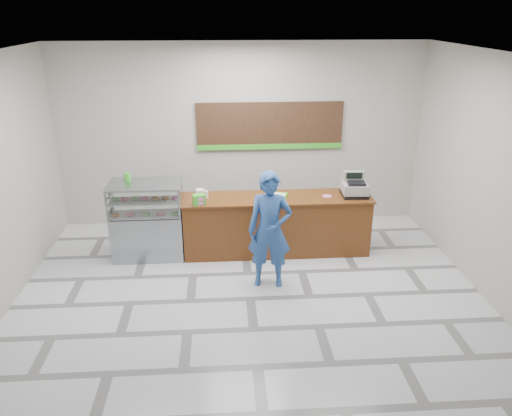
{
  "coord_description": "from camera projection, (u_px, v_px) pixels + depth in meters",
  "views": [
    {
      "loc": [
        -0.35,
        -6.4,
        4.05
      ],
      "look_at": [
        0.15,
        0.9,
        1.1
      ],
      "focal_mm": 35.0,
      "sensor_mm": 36.0,
      "label": 1
    }
  ],
  "objects": [
    {
      "name": "floor",
      "position": [
        250.0,
        299.0,
        7.46
      ],
      "size": [
        7.0,
        7.0,
        0.0
      ],
      "primitive_type": "plane",
      "color": "silver",
      "rests_on": "ground"
    },
    {
      "name": "back_wall",
      "position": [
        241.0,
        136.0,
        9.58
      ],
      "size": [
        7.0,
        0.0,
        7.0
      ],
      "primitive_type": "plane",
      "rotation": [
        1.57,
        0.0,
        0.0
      ],
      "color": "#B2ADA4",
      "rests_on": "floor"
    },
    {
      "name": "ceiling",
      "position": [
        249.0,
        55.0,
        6.15
      ],
      "size": [
        7.0,
        7.0,
        0.0
      ],
      "primitive_type": "plane",
      "rotation": [
        3.14,
        0.0,
        0.0
      ],
      "color": "silver",
      "rests_on": "back_wall"
    },
    {
      "name": "sales_counter",
      "position": [
        276.0,
        224.0,
        8.73
      ],
      "size": [
        3.26,
        0.76,
        1.03
      ],
      "color": "brown",
      "rests_on": "floor"
    },
    {
      "name": "display_case",
      "position": [
        148.0,
        219.0,
        8.53
      ],
      "size": [
        1.22,
        0.72,
        1.33
      ],
      "color": "gray",
      "rests_on": "floor"
    },
    {
      "name": "menu_board",
      "position": [
        270.0,
        127.0,
        9.5
      ],
      "size": [
        2.8,
        0.06,
        0.9
      ],
      "color": "black",
      "rests_on": "back_wall"
    },
    {
      "name": "cash_register",
      "position": [
        354.0,
        187.0,
        8.56
      ],
      "size": [
        0.45,
        0.47,
        0.4
      ],
      "rotation": [
        0.0,
        0.0,
        -0.06
      ],
      "color": "black",
      "rests_on": "sales_counter"
    },
    {
      "name": "card_terminal",
      "position": [
        345.0,
        195.0,
        8.56
      ],
      "size": [
        0.09,
        0.17,
        0.04
      ],
      "primitive_type": "cube",
      "rotation": [
        0.0,
        0.0,
        0.04
      ],
      "color": "black",
      "rests_on": "sales_counter"
    },
    {
      "name": "serving_tray",
      "position": [
        276.0,
        195.0,
        8.6
      ],
      "size": [
        0.44,
        0.37,
        0.02
      ],
      "rotation": [
        0.0,
        0.0,
        -0.31
      ],
      "color": "#41CC15",
      "rests_on": "sales_counter"
    },
    {
      "name": "napkin_box",
      "position": [
        200.0,
        192.0,
        8.59
      ],
      "size": [
        0.13,
        0.13,
        0.11
      ],
      "primitive_type": "cube",
      "rotation": [
        0.0,
        0.0,
        0.01
      ],
      "color": "white",
      "rests_on": "sales_counter"
    },
    {
      "name": "straw_cup",
      "position": [
        206.0,
        194.0,
        8.5
      ],
      "size": [
        0.08,
        0.08,
        0.12
      ],
      "primitive_type": "cylinder",
      "color": "silver",
      "rests_on": "sales_counter"
    },
    {
      "name": "promo_box",
      "position": [
        199.0,
        200.0,
        8.17
      ],
      "size": [
        0.22,
        0.17,
        0.18
      ],
      "primitive_type": "cube",
      "rotation": [
        0.0,
        0.0,
        0.22
      ],
      "color": "green",
      "rests_on": "sales_counter"
    },
    {
      "name": "donut_decal",
      "position": [
        327.0,
        196.0,
        8.58
      ],
      "size": [
        0.16,
        0.16,
        0.0
      ],
      "primitive_type": "cylinder",
      "color": "pink",
      "rests_on": "sales_counter"
    },
    {
      "name": "green_cup_left",
      "position": [
        127.0,
        177.0,
        8.38
      ],
      "size": [
        0.09,
        0.09,
        0.14
      ],
      "primitive_type": "cylinder",
      "color": "green",
      "rests_on": "display_case"
    },
    {
      "name": "green_cup_right",
      "position": [
        128.0,
        177.0,
        8.37
      ],
      "size": [
        0.09,
        0.09,
        0.13
      ],
      "primitive_type": "cylinder",
      "color": "green",
      "rests_on": "display_case"
    },
    {
      "name": "customer",
      "position": [
        270.0,
        230.0,
        7.54
      ],
      "size": [
        0.72,
        0.53,
        1.83
      ],
      "primitive_type": "imported",
      "rotation": [
        0.0,
        0.0,
        -0.14
      ],
      "color": "#284F92",
      "rests_on": "floor"
    }
  ]
}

